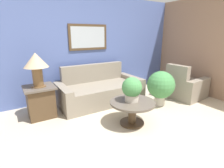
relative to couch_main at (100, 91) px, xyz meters
name	(u,v)px	position (x,y,z in m)	size (l,w,h in m)	color
ground_plane	(159,145)	(-0.06, -2.08, -0.29)	(20.00, 20.00, 0.00)	#BCAD93
wall_back	(86,48)	(-0.06, 0.62, 1.02)	(7.54, 0.09, 2.60)	#5166A8
wall_right	(199,47)	(2.74, -0.75, 1.01)	(0.06, 4.67, 2.60)	#937056
couch_main	(100,91)	(0.00, 0.00, 0.00)	(2.05, 0.99, 0.90)	gray
armchair	(183,86)	(2.08, -0.85, 0.00)	(0.98, 1.04, 0.90)	gray
coffee_table	(132,108)	(0.00, -1.32, 0.04)	(0.84, 0.84, 0.45)	#4C3823
side_table	(41,101)	(-1.41, -0.08, 0.04)	(0.59, 0.59, 0.64)	#4C3823
table_lamp	(36,64)	(-1.41, -0.08, 0.82)	(0.46, 0.46, 0.67)	brown
potted_plant_on_table	(132,89)	(0.00, -1.28, 0.40)	(0.37, 0.37, 0.45)	beige
potted_plant_floor	(161,86)	(1.12, -0.94, 0.20)	(0.65, 0.65, 0.83)	beige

